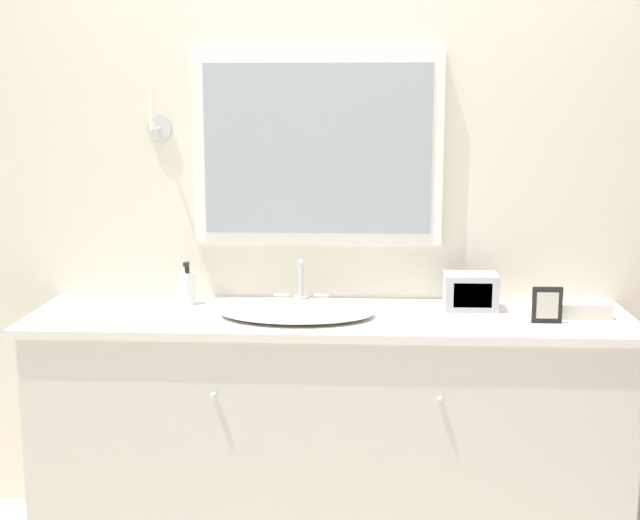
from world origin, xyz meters
TOP-DOWN VIEW (x-y plane):
  - wall_back at (-0.00, 0.60)m, footprint 8.00×0.18m
  - vanity_counter at (0.00, 0.29)m, footprint 2.17×0.57m
  - sink_basin at (-0.11, 0.27)m, footprint 0.55×0.41m
  - soap_bottle at (-0.54, 0.43)m, footprint 0.06×0.06m
  - appliance_box at (0.52, 0.40)m, footprint 0.19×0.14m
  - picture_frame at (0.76, 0.21)m, footprint 0.10×0.01m
  - hand_towel_near_sink at (0.90, 0.31)m, footprint 0.20×0.12m

SIDE VIEW (x-z plane):
  - vanity_counter at x=0.00m, z-range 0.00..0.88m
  - sink_basin at x=-0.11m, z-range 0.81..0.98m
  - hand_towel_near_sink at x=0.90m, z-range 0.87..0.93m
  - soap_bottle at x=-0.54m, z-range 0.86..1.02m
  - picture_frame at x=0.76m, z-range 0.87..1.00m
  - appliance_box at x=0.52m, z-range 0.87..1.01m
  - wall_back at x=0.00m, z-range 0.00..2.55m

